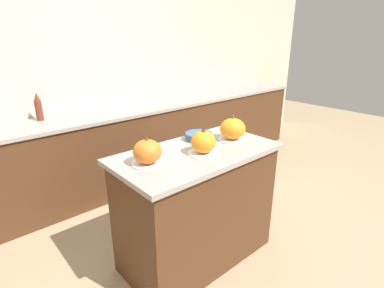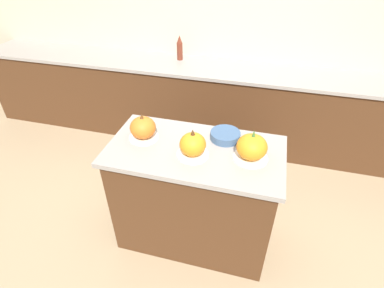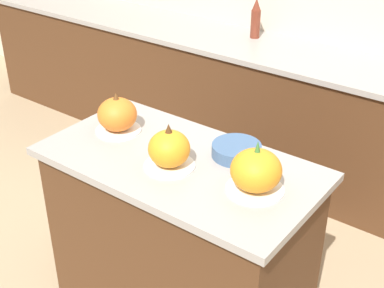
{
  "view_description": "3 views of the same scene",
  "coord_description": "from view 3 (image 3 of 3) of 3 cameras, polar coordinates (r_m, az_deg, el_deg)",
  "views": [
    {
      "loc": [
        -1.34,
        -1.47,
        1.69
      ],
      "look_at": [
        -0.04,
        0.01,
        0.97
      ],
      "focal_mm": 28.0,
      "sensor_mm": 36.0,
      "label": 1
    },
    {
      "loc": [
        0.4,
        -1.58,
        2.14
      ],
      "look_at": [
        -0.02,
        -0.01,
        0.96
      ],
      "focal_mm": 28.0,
      "sensor_mm": 36.0,
      "label": 2
    },
    {
      "loc": [
        1.21,
        -1.52,
        2.09
      ],
      "look_at": [
        0.04,
        0.04,
        0.99
      ],
      "focal_mm": 50.0,
      "sensor_mm": 36.0,
      "label": 3
    }
  ],
  "objects": [
    {
      "name": "mixing_bowl",
      "position": [
        2.29,
        4.77,
        -0.67
      ],
      "size": [
        0.21,
        0.21,
        0.05
      ],
      "color": "#3D5B84",
      "rests_on": "kitchen_island"
    },
    {
      "name": "pumpkin_cake_right",
      "position": [
        2.05,
        6.9,
        -2.86
      ],
      "size": [
        0.23,
        0.23,
        0.22
      ],
      "color": "white",
      "rests_on": "kitchen_island"
    },
    {
      "name": "bottle_tall",
      "position": [
        3.76,
        6.81,
        13.1
      ],
      "size": [
        0.07,
        0.07,
        0.27
      ],
      "color": "maroon",
      "rests_on": "back_counter"
    },
    {
      "name": "kitchen_island",
      "position": [
        2.53,
        -1.29,
        -10.54
      ],
      "size": [
        1.21,
        0.65,
        0.91
      ],
      "color": "#4C2D19",
      "rests_on": "ground_plane"
    },
    {
      "name": "back_counter",
      "position": [
        3.62,
        13.27,
        1.84
      ],
      "size": [
        6.0,
        0.6,
        0.91
      ],
      "color": "#4C2D19",
      "rests_on": "ground_plane"
    },
    {
      "name": "pumpkin_cake_center",
      "position": [
        2.19,
        -2.55,
        -0.57
      ],
      "size": [
        0.21,
        0.21,
        0.2
      ],
      "color": "white",
      "rests_on": "kitchen_island"
    },
    {
      "name": "pumpkin_cake_left",
      "position": [
        2.49,
        -7.97,
        3.05
      ],
      "size": [
        0.21,
        0.21,
        0.19
      ],
      "color": "white",
      "rests_on": "kitchen_island"
    }
  ]
}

